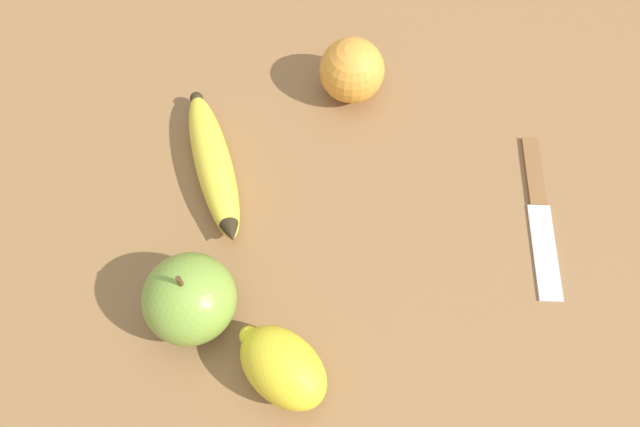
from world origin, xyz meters
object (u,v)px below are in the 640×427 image
(apple, at_px, (190,299))
(lemon, at_px, (283,367))
(orange, at_px, (352,70))
(paring_knife, at_px, (539,208))
(banana, at_px, (214,165))

(apple, relative_size, lemon, 0.88)
(orange, height_order, paring_knife, orange)
(banana, distance_m, orange, 0.17)
(orange, height_order, apple, apple)
(banana, relative_size, apple, 2.13)
(banana, relative_size, lemon, 1.88)
(banana, height_order, lemon, lemon)
(apple, bearing_deg, banana, 58.05)
(lemon, xyz_separation_m, paring_knife, (0.29, 0.02, -0.03))
(orange, distance_m, apple, 0.29)
(banana, distance_m, apple, 0.15)
(banana, distance_m, paring_knife, 0.32)
(paring_knife, bearing_deg, orange, -36.55)
(apple, distance_m, lemon, 0.10)
(orange, relative_size, paring_knife, 0.42)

